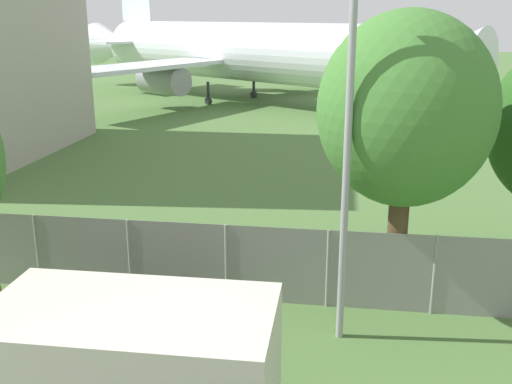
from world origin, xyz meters
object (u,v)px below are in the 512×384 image
picnic_bench_near_cabin (22,309)px  tree_left_of_cabin (406,111)px  portable_cabin (134,378)px  picnic_bench_open_grass (172,317)px  airplane (241,52)px

picnic_bench_near_cabin → tree_left_of_cabin: tree_left_of_cabin is taller
portable_cabin → picnic_bench_near_cabin: 5.30m
picnic_bench_open_grass → tree_left_of_cabin: (5.05, 2.20, 4.44)m
airplane → picnic_bench_open_grass: bearing=-49.4°
airplane → tree_left_of_cabin: airplane is taller
picnic_bench_open_grass → tree_left_of_cabin: bearing=23.5°
portable_cabin → airplane: bearing=96.8°
airplane → picnic_bench_near_cabin: airplane is taller
portable_cabin → picnic_bench_open_grass: bearing=96.1°
portable_cabin → tree_left_of_cabin: 8.24m
airplane → portable_cabin: size_ratio=7.69×
picnic_bench_near_cabin → airplane: bearing=92.0°
airplane → picnic_bench_near_cabin: bearing=-54.8°
picnic_bench_open_grass → picnic_bench_near_cabin: bearing=-177.2°
tree_left_of_cabin → picnic_bench_open_grass: bearing=-156.5°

